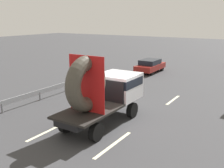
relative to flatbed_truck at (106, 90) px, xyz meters
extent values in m
plane|color=#38383A|center=(0.28, 0.42, -1.69)|extent=(120.00, 120.00, 0.00)
cylinder|color=black|center=(-0.85, 1.27, -1.28)|extent=(0.28, 0.82, 0.82)
cylinder|color=black|center=(0.85, 1.27, -1.28)|extent=(0.28, 0.82, 0.82)
cylinder|color=black|center=(-0.85, -2.04, -1.28)|extent=(0.28, 0.82, 0.82)
cylinder|color=black|center=(0.85, -2.04, -1.28)|extent=(0.28, 0.82, 0.82)
cube|color=black|center=(0.00, -0.39, -0.87)|extent=(1.30, 5.30, 0.25)
cube|color=silver|center=(0.00, 1.27, -0.07)|extent=(2.00, 1.97, 1.35)
cube|color=black|center=(0.00, 1.22, 0.23)|extent=(2.02, 1.87, 0.44)
cube|color=black|center=(0.00, -1.38, -0.69)|extent=(2.00, 3.33, 0.10)
cube|color=black|center=(0.00, 0.24, -0.09)|extent=(1.80, 0.08, 1.10)
torus|color=#474238|center=(0.00, -1.53, 0.64)|extent=(0.68, 2.55, 2.55)
cube|color=red|center=(0.00, -1.53, 0.64)|extent=(1.90, 0.03, 2.55)
cylinder|color=black|center=(-4.05, 14.20, -1.39)|extent=(0.20, 0.59, 0.59)
cylinder|color=black|center=(-2.60, 14.20, -1.39)|extent=(0.20, 0.59, 0.59)
cylinder|color=black|center=(-4.05, 11.70, -1.39)|extent=(0.20, 0.59, 0.59)
cylinder|color=black|center=(-2.60, 11.70, -1.39)|extent=(0.20, 0.59, 0.59)
cube|color=maroon|center=(-3.33, 12.95, -1.14)|extent=(1.67, 3.90, 0.51)
cube|color=black|center=(-3.33, 12.86, -0.65)|extent=(1.51, 2.19, 0.46)
cube|color=gray|center=(-5.61, 2.21, -1.14)|extent=(0.06, 11.23, 0.32)
cylinder|color=slate|center=(-5.61, -2.00, -1.41)|extent=(0.10, 0.10, 0.55)
cylinder|color=slate|center=(-5.61, 0.81, -1.41)|extent=(0.10, 0.10, 0.55)
cylinder|color=slate|center=(-5.61, 3.62, -1.41)|extent=(0.10, 0.10, 0.55)
cylinder|color=slate|center=(-5.61, 6.43, -1.41)|extent=(0.10, 0.10, 0.55)
cube|color=beige|center=(-1.66, -2.54, -1.68)|extent=(0.16, 2.37, 0.01)
cube|color=beige|center=(-1.66, 5.27, -1.68)|extent=(0.16, 2.27, 0.01)
cube|color=beige|center=(1.66, -1.94, -1.68)|extent=(0.16, 2.84, 0.01)
cube|color=beige|center=(1.66, 5.41, -1.68)|extent=(0.16, 2.25, 0.01)
camera|label=1|loc=(7.04, -10.66, 3.49)|focal=42.71mm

